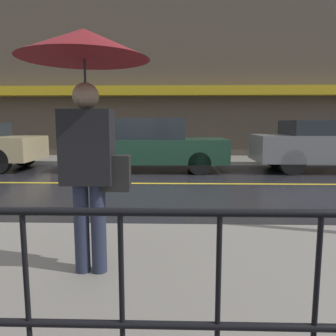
# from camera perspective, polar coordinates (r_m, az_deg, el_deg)

# --- Properties ---
(ground_plane) EXTENTS (80.00, 80.00, 0.00)m
(ground_plane) POSITION_cam_1_polar(r_m,az_deg,el_deg) (7.61, -3.30, -2.70)
(ground_plane) COLOR black
(sidewalk_near) EXTENTS (28.00, 2.99, 0.11)m
(sidewalk_near) POSITION_cam_1_polar(r_m,az_deg,el_deg) (2.96, -11.91, -19.22)
(sidewalk_near) COLOR slate
(sidewalk_near) RESTS_ON ground_plane
(sidewalk_far) EXTENTS (28.00, 2.12, 0.11)m
(sidewalk_far) POSITION_cam_1_polar(r_m,az_deg,el_deg) (12.01, -1.48, 1.46)
(sidewalk_far) COLOR slate
(sidewalk_far) RESTS_ON ground_plane
(lane_marking) EXTENTS (25.20, 0.12, 0.01)m
(lane_marking) POSITION_cam_1_polar(r_m,az_deg,el_deg) (7.61, -3.30, -2.67)
(lane_marking) COLOR gold
(lane_marking) RESTS_ON ground_plane
(building_storefront) EXTENTS (28.00, 0.85, 6.49)m
(building_storefront) POSITION_cam_1_polar(r_m,az_deg,el_deg) (13.24, -1.24, 15.74)
(building_storefront) COLOR #4C4238
(building_storefront) RESTS_ON ground_plane
(railing_foreground) EXTENTS (12.00, 0.04, 0.94)m
(railing_foreground) POSITION_cam_1_polar(r_m,az_deg,el_deg) (1.62, -23.44, -17.95)
(railing_foreground) COLOR black
(railing_foreground) RESTS_ON sidewalk_near
(pedestrian) EXTENTS (1.05, 1.05, 2.03)m
(pedestrian) POSITION_cam_1_polar(r_m,az_deg,el_deg) (2.81, -14.12, 14.52)
(pedestrian) COLOR #23283D
(pedestrian) RESTS_ON sidewalk_near
(car_dark_green) EXTENTS (4.34, 1.81, 1.52)m
(car_dark_green) POSITION_cam_1_polar(r_m,az_deg,el_deg) (9.64, -3.11, 4.11)
(car_dark_green) COLOR #193828
(car_dark_green) RESTS_ON ground_plane
(car_grey) EXTENTS (4.38, 1.77, 1.46)m
(car_grey) POSITION_cam_1_polar(r_m,az_deg,el_deg) (10.58, 26.40, 3.67)
(car_grey) COLOR slate
(car_grey) RESTS_ON ground_plane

